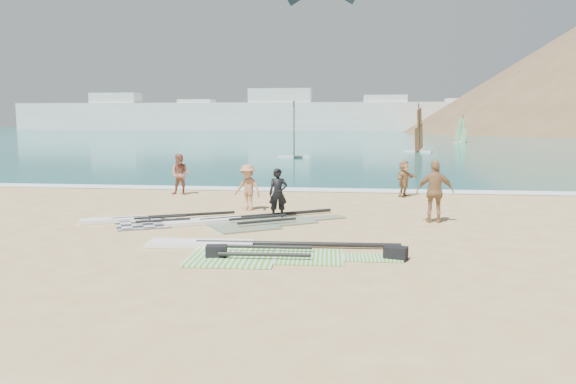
# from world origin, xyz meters

# --- Properties ---
(ground) EXTENTS (300.00, 300.00, 0.00)m
(ground) POSITION_xyz_m (0.00, 0.00, 0.00)
(ground) COLOR tan
(ground) RESTS_ON ground
(sea) EXTENTS (300.00, 240.00, 0.06)m
(sea) POSITION_xyz_m (0.00, 132.00, 0.00)
(sea) COLOR #0C5657
(sea) RESTS_ON ground
(surf_line) EXTENTS (300.00, 1.20, 0.04)m
(surf_line) POSITION_xyz_m (0.00, 12.30, 0.00)
(surf_line) COLOR white
(surf_line) RESTS_ON ground
(far_town) EXTENTS (160.00, 8.00, 12.00)m
(far_town) POSITION_xyz_m (-15.72, 150.00, 4.49)
(far_town) COLOR white
(far_town) RESTS_ON ground
(rig_grey) EXTENTS (5.01, 3.30, 0.20)m
(rig_grey) POSITION_xyz_m (-4.51, 3.58, 0.05)
(rig_grey) COLOR #252527
(rig_grey) RESTS_ON ground
(rig_green) EXTENTS (6.54, 2.61, 0.21)m
(rig_green) POSITION_xyz_m (-0.53, 0.01, 0.05)
(rig_green) COLOR #41BA1A
(rig_green) RESTS_ON ground
(rig_orange) EXTENTS (5.72, 4.23, 0.20)m
(rig_orange) POSITION_xyz_m (-1.43, 3.85, 0.05)
(rig_orange) COLOR orange
(rig_orange) RESTS_ON ground
(gear_bag_near) EXTENTS (0.54, 0.43, 0.31)m
(gear_bag_near) POSITION_xyz_m (-1.16, -0.72, 0.16)
(gear_bag_near) COLOR black
(gear_bag_near) RESTS_ON ground
(gear_bag_far) EXTENTS (0.61, 0.50, 0.31)m
(gear_bag_far) POSITION_xyz_m (3.06, -0.36, 0.16)
(gear_bag_far) COLOR black
(gear_bag_far) RESTS_ON ground
(person_wetsuit) EXTENTS (0.67, 0.49, 1.68)m
(person_wetsuit) POSITION_xyz_m (-0.44, 4.75, 0.84)
(person_wetsuit) COLOR black
(person_wetsuit) RESTS_ON ground
(beachgoer_left) EXTENTS (0.87, 0.68, 1.78)m
(beachgoer_left) POSITION_xyz_m (-5.50, 10.16, 0.89)
(beachgoer_left) COLOR #A15E4B
(beachgoer_left) RESTS_ON ground
(beachgoer_mid) EXTENTS (1.24, 1.02, 1.67)m
(beachgoer_mid) POSITION_xyz_m (-1.77, 6.35, 0.84)
(beachgoer_mid) COLOR #B77954
(beachgoer_mid) RESTS_ON ground
(beachgoer_back) EXTENTS (1.17, 0.49, 1.99)m
(beachgoer_back) POSITION_xyz_m (4.62, 4.68, 1.00)
(beachgoer_back) COLOR #9A6F47
(beachgoer_back) RESTS_ON ground
(beachgoer_right) EXTENTS (1.19, 1.45, 1.56)m
(beachgoer_right) POSITION_xyz_m (4.15, 10.66, 0.78)
(beachgoer_right) COLOR #A77A4E
(beachgoer_right) RESTS_ON ground
(windsurfer_left) EXTENTS (2.72, 3.25, 4.86)m
(windsurfer_left) POSITION_xyz_m (-3.14, 33.83, 1.38)
(windsurfer_left) COLOR white
(windsurfer_left) RESTS_ON ground
(windsurfer_centre) EXTENTS (2.78, 3.09, 4.88)m
(windsurfer_centre) POSITION_xyz_m (8.23, 43.37, 1.39)
(windsurfer_centre) COLOR white
(windsurfer_centre) RESTS_ON ground
(windsurfer_right) EXTENTS (2.12, 2.22, 3.87)m
(windsurfer_right) POSITION_xyz_m (16.61, 67.61, 1.17)
(windsurfer_right) COLOR white
(windsurfer_right) RESTS_ON ground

